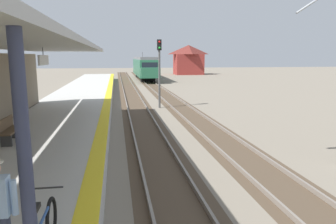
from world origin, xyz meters
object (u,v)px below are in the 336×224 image
Objects in this scene: platform_bench at (9,129)px; approaching_train at (145,67)px; rail_signal_post at (159,66)px; distant_trackside_house at (188,59)px.

approaching_train is at bearing 78.62° from platform_bench.
approaching_train is 31.33m from rail_signal_post.
rail_signal_post is at bearing -93.00° from approaching_train.
rail_signal_post reaches higher than platform_bench.
distant_trackside_house is at bearing 74.36° from rail_signal_post.
platform_bench is at bearing -120.22° from rail_signal_post.
platform_bench is (-8.76, -43.49, -0.80)m from approaching_train.
approaching_train is 17.46m from distant_trackside_house.
approaching_train is at bearing 87.00° from rail_signal_post.
rail_signal_post is 14.26m from platform_bench.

